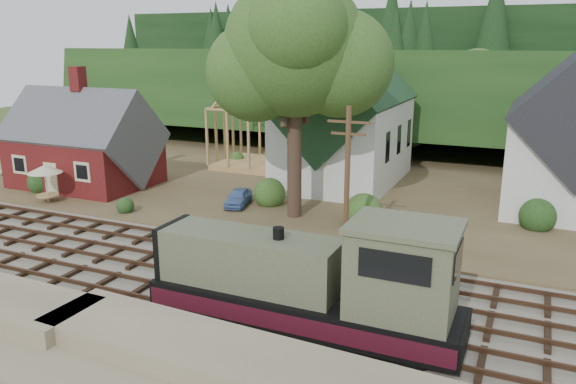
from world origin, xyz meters
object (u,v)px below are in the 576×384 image
at_px(car_green, 14,168).
at_px(patio_set, 45,171).
at_px(locomotive, 314,284).
at_px(car_blue, 238,197).

height_order(car_green, patio_set, patio_set).
xyz_separation_m(locomotive, car_green, (-32.30, 13.94, -1.28)).
distance_m(car_blue, patio_set, 13.45).
bearing_deg(car_blue, patio_set, -172.81).
bearing_deg(patio_set, car_green, 151.27).
bearing_deg(patio_set, locomotive, -21.15).
distance_m(locomotive, car_blue, 17.46).
bearing_deg(patio_set, car_blue, 20.20).
distance_m(car_blue, car_green, 21.48).
bearing_deg(car_green, car_blue, -91.30).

